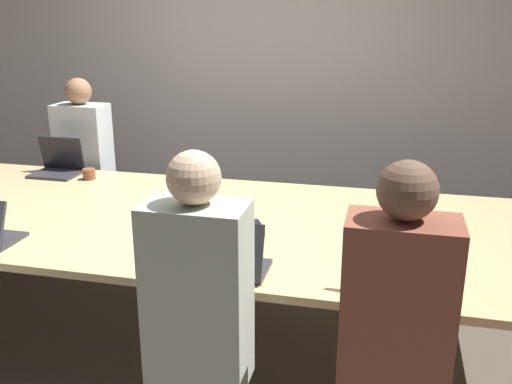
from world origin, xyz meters
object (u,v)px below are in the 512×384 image
Objects in this scene: person_far_left at (86,171)px; laptop_near_right at (396,277)px; laptop_near_midright at (226,259)px; laptop_far_left at (59,164)px; person_near_midright at (199,328)px; person_near_right at (394,351)px; cup_far_left at (89,174)px; stapler at (257,228)px.

person_far_left is 2.92m from laptop_near_right.
laptop_near_midright is (1.66, -1.68, 0.15)m from person_far_left.
laptop_far_left is 0.24× the size of person_near_midright.
person_far_left is 3.87× the size of laptop_near_midright.
person_near_right is at bearing -34.46° from laptop_far_left.
person_near_right is (2.12, -1.57, -0.11)m from cup_far_left.
person_far_left is 3.14m from person_near_right.
laptop_near_midright is 2.39× the size of stapler.
cup_far_left is 2.44m from laptop_near_right.
person_near_midright is 9.27× the size of stapler.
laptop_near_right is at bearing -63.80° from stapler.
cup_far_left is at bearing -29.96° from laptop_near_right.
person_near_right is 0.76m from person_near_midright.
person_far_left is 0.99× the size of person_near_right.
person_near_right is at bearing -39.94° from person_far_left.
laptop_near_midright is 0.38m from person_near_midright.
stapler is (1.39, -0.71, -0.01)m from cup_far_left.
person_near_midright is at bearing 1.00° from person_near_right.
person_near_midright is at bearing 87.96° from laptop_near_midright.
laptop_near_right is (2.40, -1.30, -0.01)m from laptop_far_left.
person_far_left is 3.92× the size of laptop_near_right.
person_far_left is at bearing -34.72° from laptop_near_right.
person_far_left is 16.25× the size of cup_far_left.
cup_far_left reaches higher than stapler.
laptop_near_midright is at bearing -92.04° from person_near_midright.
person_far_left reaches higher than laptop_far_left.
person_near_midright is 0.88m from stapler.
laptop_near_right is (2.40, -1.66, 0.14)m from person_far_left.
person_near_right is (2.41, -2.01, 0.01)m from person_far_left.
person_far_left is 1.00× the size of person_near_midright.
stapler is (0.03, 0.88, 0.10)m from person_near_midright.
laptop_near_right reaches higher than cup_far_left.
cup_far_left is 1.84m from laptop_near_midright.
person_near_midright is at bearing -50.93° from person_far_left.
person_near_midright reaches higher than laptop_near_midright.
cup_far_left is 0.06× the size of person_near_right.
person_far_left is at bearing 122.95° from cup_far_left.
stapler is at bearing -25.12° from laptop_far_left.
person_far_left reaches higher than laptop_near_right.
laptop_far_left is at bearing -89.11° from person_far_left.
person_near_midright is at bearing -49.37° from cup_far_left.
person_near_right reaches higher than person_far_left.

